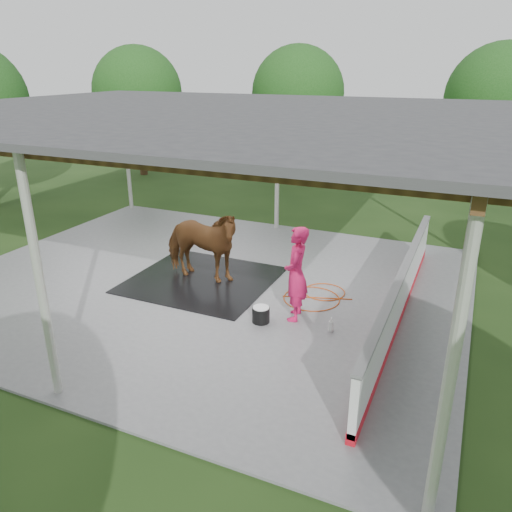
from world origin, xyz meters
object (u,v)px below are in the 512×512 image
at_px(wash_bucket, 261,314).
at_px(handler, 296,274).
at_px(dasher_board, 401,296).
at_px(horse, 201,245).

bearing_deg(wash_bucket, handler, 39.25).
xyz_separation_m(dasher_board, wash_bucket, (-2.55, -1.24, -0.37)).
relative_size(handler, wash_bucket, 5.46).
xyz_separation_m(horse, handler, (2.72, -0.88, 0.07)).
bearing_deg(wash_bucket, horse, 148.07).
relative_size(horse, handler, 1.08).
relative_size(horse, wash_bucket, 5.87).
height_order(dasher_board, horse, horse).
bearing_deg(dasher_board, handler, -158.48).
bearing_deg(dasher_board, horse, 178.82).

